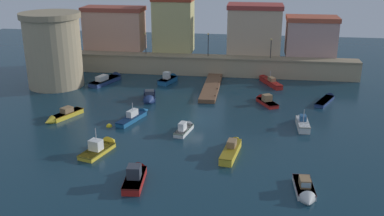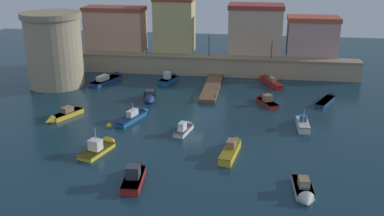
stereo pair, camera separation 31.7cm
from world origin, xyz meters
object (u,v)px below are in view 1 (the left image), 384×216
object	(u,v)px
moored_boat_0	(185,128)
moored_boat_4	(302,122)
moored_boat_5	(136,175)
moored_boat_11	(327,99)
quay_lamp_2	(271,45)
moored_boat_3	(62,116)
moored_boat_12	(232,148)
moored_boat_13	(150,97)
moored_boat_6	(170,79)
moored_boat_2	(135,116)
quay_lamp_1	(208,41)
moored_boat_10	(103,147)
moored_boat_7	(305,191)
quay_lamp_0	(145,40)
moored_boat_1	(264,100)
moored_boat_8	(109,79)
mooring_buoy_0	(109,126)
fortress_tower	(53,50)
moored_boat_9	(269,81)

from	to	relation	value
moored_boat_0	moored_boat_4	distance (m)	13.66
moored_boat_5	moored_boat_11	world-z (taller)	moored_boat_5
moored_boat_0	moored_boat_11	distance (m)	21.99
quay_lamp_2	moored_boat_3	size ratio (longest dim) A/B	0.57
moored_boat_3	moored_boat_12	world-z (taller)	moored_boat_12
moored_boat_4	moored_boat_13	size ratio (longest dim) A/B	1.04
moored_boat_0	quay_lamp_2	bearing A→B (deg)	-10.36
moored_boat_3	moored_boat_6	size ratio (longest dim) A/B	1.12
moored_boat_3	moored_boat_2	bearing A→B (deg)	122.85
moored_boat_0	moored_boat_13	bearing A→B (deg)	44.71
quay_lamp_1	moored_boat_4	distance (m)	25.53
quay_lamp_1	moored_boat_6	size ratio (longest dim) A/B	0.75
moored_boat_10	moored_boat_13	world-z (taller)	moored_boat_10
quay_lamp_1	moored_boat_7	distance (m)	39.23
moored_boat_4	moored_boat_11	xyz separation A→B (m)	(4.24, 9.96, -0.24)
quay_lamp_0	moored_boat_1	distance (m)	24.11
quay_lamp_2	moored_boat_6	world-z (taller)	quay_lamp_2
quay_lamp_1	moored_boat_0	distance (m)	25.10
quay_lamp_2	moored_boat_5	distance (m)	38.79
moored_boat_8	quay_lamp_2	bearing A→B (deg)	-55.80
moored_boat_11	mooring_buoy_0	distance (m)	29.62
fortress_tower	quay_lamp_1	world-z (taller)	fortress_tower
moored_boat_9	moored_boat_10	xyz separation A→B (m)	(-17.38, -26.68, -0.07)
moored_boat_8	moored_boat_1	bearing A→B (deg)	-86.40
moored_boat_2	moored_boat_5	size ratio (longest dim) A/B	1.16
moored_boat_1	moored_boat_13	xyz separation A→B (m)	(-15.50, -1.23, 0.11)
moored_boat_10	moored_boat_11	xyz separation A→B (m)	(25.13, 19.51, -0.12)
fortress_tower	moored_boat_0	distance (m)	27.22
moored_boat_9	moored_boat_12	size ratio (longest dim) A/B	1.06
moored_boat_10	moored_boat_12	world-z (taller)	moored_boat_10
moored_boat_9	mooring_buoy_0	size ratio (longest dim) A/B	10.30
moored_boat_5	moored_boat_9	bearing A→B (deg)	-26.20
moored_boat_10	moored_boat_12	xyz separation A→B (m)	(13.22, 1.21, 0.13)
fortress_tower	quay_lamp_0	bearing A→B (deg)	39.29
moored_boat_6	moored_boat_9	xyz separation A→B (m)	(15.25, 1.10, -0.06)
moored_boat_9	quay_lamp_2	bearing A→B (deg)	-27.52
moored_boat_0	moored_boat_8	bearing A→B (deg)	50.95
moored_boat_2	moored_boat_0	bearing A→B (deg)	-96.34
moored_boat_6	quay_lamp_0	bearing A→B (deg)	62.09
quay_lamp_0	mooring_buoy_0	distance (m)	25.09
moored_boat_3	moored_boat_5	world-z (taller)	moored_boat_5
quay_lamp_1	moored_boat_12	bearing A→B (deg)	-79.13
moored_boat_6	moored_boat_12	bearing A→B (deg)	-137.28
moored_boat_6	quay_lamp_2	bearing A→B (deg)	-53.32
quay_lamp_2	moored_boat_8	bearing A→B (deg)	-165.68
moored_boat_9	moored_boat_11	size ratio (longest dim) A/B	1.13
moored_boat_13	quay_lamp_1	bearing A→B (deg)	143.87
moored_boat_2	moored_boat_6	size ratio (longest dim) A/B	1.29
moored_boat_2	moored_boat_12	distance (m)	14.53
moored_boat_1	moored_boat_11	distance (m)	8.75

